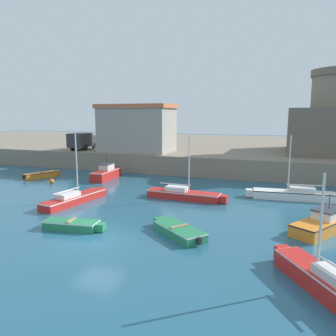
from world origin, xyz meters
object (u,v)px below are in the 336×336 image
object	(u,v)px
motorboat_orange_1	(327,222)
sailboat_white_2	(293,194)
dinghy_green_0	(73,225)
mooring_buoy	(52,181)
dinghy_orange_5	(41,175)
sailboat_red_6	(322,279)
sailboat_red_8	(75,198)
truck_on_quay	(82,140)
dinghy_green_4	(178,230)
motorboat_red_9	(107,173)
sailboat_red_3	(184,194)
harbor_shed_mid_row	(137,128)

from	to	relation	value
motorboat_orange_1	sailboat_white_2	xyz separation A→B (m)	(-1.80, 6.91, -0.06)
dinghy_green_0	mooring_buoy	size ratio (longest dim) A/B	7.99
dinghy_orange_5	sailboat_red_6	bearing A→B (deg)	-29.73
sailboat_red_8	truck_on_quay	distance (m)	19.57
dinghy_green_4	dinghy_orange_5	distance (m)	22.45
dinghy_green_0	sailboat_white_2	distance (m)	17.38
dinghy_green_4	dinghy_orange_5	world-z (taller)	dinghy_orange_5
dinghy_green_0	truck_on_quay	bearing A→B (deg)	122.85
sailboat_red_8	mooring_buoy	size ratio (longest dim) A/B	13.66
sailboat_red_6	motorboat_red_9	size ratio (longest dim) A/B	1.03
truck_on_quay	motorboat_red_9	bearing A→B (deg)	-42.28
dinghy_green_4	sailboat_red_8	world-z (taller)	sailboat_red_8
dinghy_orange_5	motorboat_orange_1	bearing A→B (deg)	-15.16
dinghy_green_0	mooring_buoy	xyz separation A→B (m)	(-10.02, 10.37, -0.05)
sailboat_red_3	motorboat_red_9	xyz separation A→B (m)	(-10.28, 5.22, 0.23)
dinghy_green_0	dinghy_green_4	size ratio (longest dim) A/B	0.99
mooring_buoy	dinghy_green_0	bearing A→B (deg)	-45.98
dinghy_green_4	sailboat_white_2	bearing A→B (deg)	59.61
motorboat_orange_1	mooring_buoy	distance (m)	24.95
dinghy_orange_5	motorboat_red_9	size ratio (longest dim) A/B	0.80
dinghy_green_0	dinghy_orange_5	world-z (taller)	dinghy_orange_5
truck_on_quay	sailboat_red_6	bearing A→B (deg)	-41.41
mooring_buoy	harbor_shed_mid_row	bearing A→B (deg)	69.68
motorboat_orange_1	sailboat_red_6	size ratio (longest dim) A/B	1.14
sailboat_white_2	sailboat_red_3	xyz separation A→B (m)	(-8.35, -2.88, -0.02)
dinghy_orange_5	mooring_buoy	distance (m)	3.81
dinghy_green_4	harbor_shed_mid_row	distance (m)	24.23
dinghy_orange_5	harbor_shed_mid_row	world-z (taller)	harbor_shed_mid_row
sailboat_red_8	truck_on_quay	xyz separation A→B (m)	(-10.33, 16.35, 3.01)
mooring_buoy	motorboat_red_9	bearing A→B (deg)	45.12
dinghy_green_0	truck_on_quay	size ratio (longest dim) A/B	0.87
sailboat_red_6	truck_on_quay	xyz separation A→B (m)	(-27.20, 23.99, 2.92)
dinghy_green_0	harbor_shed_mid_row	distance (m)	22.95
sailboat_red_6	mooring_buoy	bearing A→B (deg)	151.00
sailboat_white_2	mooring_buoy	bearing A→B (deg)	-175.87
motorboat_red_9	harbor_shed_mid_row	world-z (taller)	harbor_shed_mid_row
dinghy_green_0	sailboat_red_8	size ratio (longest dim) A/B	0.58
dinghy_orange_5	sailboat_red_6	xyz separation A→B (m)	(26.53, -15.15, 0.16)
motorboat_orange_1	motorboat_red_9	distance (m)	22.43
motorboat_orange_1	sailboat_red_3	xyz separation A→B (m)	(-10.16, 4.03, -0.08)
sailboat_red_6	sailboat_red_8	distance (m)	18.52
motorboat_orange_1	sailboat_red_3	size ratio (longest dim) A/B	0.88
dinghy_green_0	motorboat_orange_1	distance (m)	15.25
motorboat_red_9	harbor_shed_mid_row	bearing A→B (deg)	88.23
dinghy_green_0	motorboat_orange_1	world-z (taller)	motorboat_orange_1
sailboat_red_8	motorboat_red_9	xyz separation A→B (m)	(-2.58, 9.30, 0.24)
motorboat_orange_1	sailboat_red_6	distance (m)	7.76
dinghy_green_4	dinghy_orange_5	xyz separation A→B (m)	(-19.40, 11.30, 0.03)
dinghy_green_0	truck_on_quay	distance (m)	25.64
truck_on_quay	sailboat_red_8	bearing A→B (deg)	-57.71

